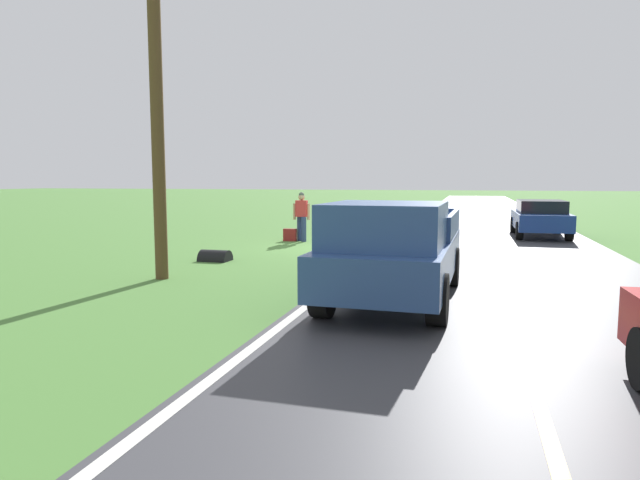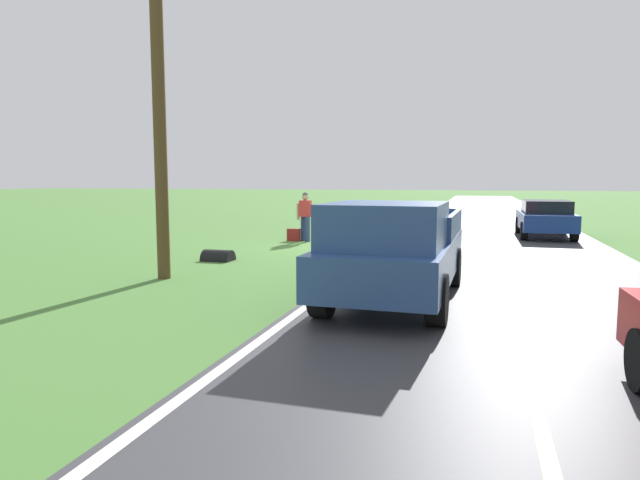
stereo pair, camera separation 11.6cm
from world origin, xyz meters
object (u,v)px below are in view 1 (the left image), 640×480
object	(u,v)px
pickup_truck_passing	(394,249)
sedan_near_oncoming	(540,217)
utility_pole_roadside	(157,108)
suitcase_carried	(290,235)
hitchhiker_walking	(302,214)

from	to	relation	value
pickup_truck_passing	sedan_near_oncoming	size ratio (longest dim) A/B	1.24
pickup_truck_passing	sedan_near_oncoming	distance (m)	13.53
pickup_truck_passing	sedan_near_oncoming	world-z (taller)	pickup_truck_passing
sedan_near_oncoming	utility_pole_roadside	world-z (taller)	utility_pole_roadside
utility_pole_roadside	pickup_truck_passing	bearing A→B (deg)	169.09
suitcase_carried	utility_pole_roadside	xyz separation A→B (m)	(0.36, 7.97, 3.51)
hitchhiker_walking	utility_pole_roadside	distance (m)	8.56
suitcase_carried	sedan_near_oncoming	distance (m)	9.68
suitcase_carried	utility_pole_roadside	world-z (taller)	utility_pole_roadside
hitchhiker_walking	pickup_truck_passing	size ratio (longest dim) A/B	0.32
suitcase_carried	sedan_near_oncoming	size ratio (longest dim) A/B	0.10
hitchhiker_walking	pickup_truck_passing	distance (m)	10.15
hitchhiker_walking	sedan_near_oncoming	xyz separation A→B (m)	(-8.40, -3.87, -0.23)
pickup_truck_passing	utility_pole_roadside	size ratio (longest dim) A/B	0.73
suitcase_carried	pickup_truck_passing	bearing A→B (deg)	26.33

